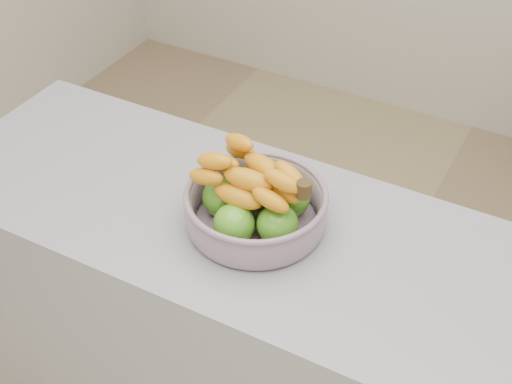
{
  "coord_description": "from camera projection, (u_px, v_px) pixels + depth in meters",
  "views": [
    {
      "loc": [
        0.46,
        -1.16,
        2.04
      ],
      "look_at": [
        -0.14,
        -0.05,
        1.0
      ],
      "focal_mm": 50.0,
      "sensor_mm": 36.0,
      "label": 1
    }
  ],
  "objects": [
    {
      "name": "fruit_bowl",
      "position": [
        256.0,
        204.0,
        1.66
      ],
      "size": [
        0.34,
        0.34,
        0.19
      ],
      "rotation": [
        0.0,
        0.0,
        -0.14
      ],
      "color": "#9FADBF",
      "rests_on": "counter"
    },
    {
      "name": "counter",
      "position": [
        300.0,
        363.0,
        1.93
      ],
      "size": [
        2.0,
        0.6,
        0.9
      ],
      "primitive_type": "cube",
      "color": "gray",
      "rests_on": "ground"
    }
  ]
}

